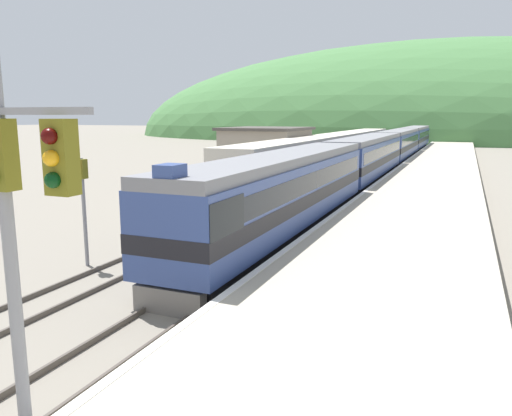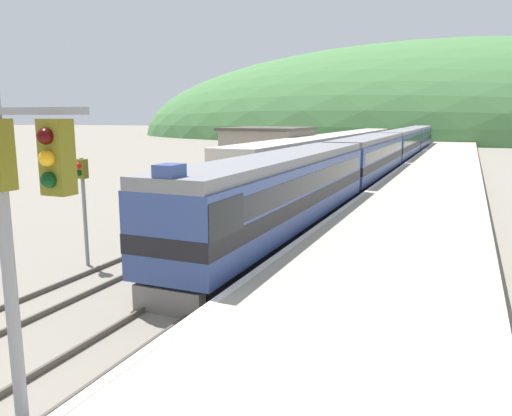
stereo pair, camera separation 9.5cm
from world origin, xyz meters
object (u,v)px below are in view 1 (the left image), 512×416
Objects in this scene: carriage_fourth at (415,138)px; signal_post_siding at (82,189)px; siding_train at (333,155)px; signal_mast_main at (4,197)px; express_train_lead_car at (283,193)px; carriage_second at (368,158)px; carriage_third at (399,145)px.

carriage_fourth is 69.78m from signal_post_siding.
signal_mast_main is (5.28, -40.90, 2.42)m from siding_train.
express_train_lead_car is 1.00× the size of carriage_second.
express_train_lead_car is 3.06× the size of signal_mast_main.
carriage_third is at bearing -90.00° from carriage_fourth.
signal_post_siding reaches higher than carriage_second.
signal_mast_main is at bearing -84.97° from express_train_lead_car.
signal_mast_main is at bearing -88.98° from carriage_fourth.
signal_mast_main reaches higher than carriage_third.
express_train_lead_car reaches higher than carriage_third.
carriage_second is at bearing 92.17° from signal_mast_main.
carriage_second is at bearing 78.99° from signal_post_siding.
signal_mast_main reaches higher than express_train_lead_car.
carriage_fourth is at bearing 84.14° from siding_train.
carriage_third and carriage_fourth have the same top height.
siding_train is 6.92× the size of signal_mast_main.
carriage_second is 28.37m from signal_post_siding.
signal_mast_main is at bearing -53.32° from signal_post_siding.
carriage_third is 20.86m from carriage_fourth.
signal_post_siding reaches higher than carriage_third.
express_train_lead_car is at bearing -81.18° from siding_train.
carriage_third reaches higher than siding_train.
express_train_lead_car is 41.95m from carriage_third.
siding_train is at bearing 97.35° from signal_mast_main.
signal_mast_main is (1.40, -78.71, 2.30)m from carriage_fourth.
signal_post_siding is (-6.81, 9.15, -1.51)m from signal_mast_main.
signal_mast_main is 11.51m from signal_post_siding.
express_train_lead_car is 1.00× the size of carriage_fourth.
express_train_lead_car is 0.44× the size of siding_train.
express_train_lead_car reaches higher than carriage_fourth.
carriage_fourth is at bearing 91.02° from signal_mast_main.
express_train_lead_car reaches higher than signal_post_siding.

